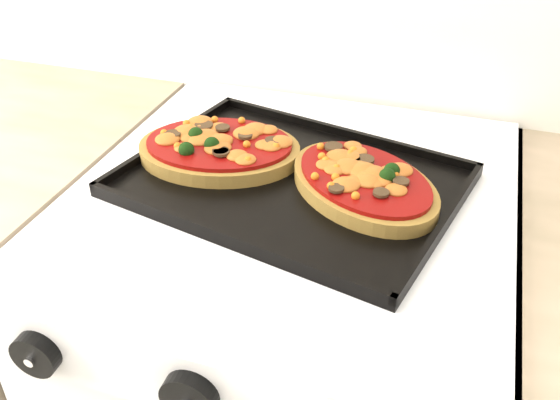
% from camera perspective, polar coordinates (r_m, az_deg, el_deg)
% --- Properties ---
extents(control_panel, '(0.60, 0.02, 0.09)m').
position_cam_1_polar(control_panel, '(0.67, -6.71, -16.41)').
color(control_panel, white).
rests_on(control_panel, stove).
extents(knob_left, '(0.06, 0.02, 0.06)m').
position_cam_1_polar(knob_left, '(0.74, -21.42, -13.02)').
color(knob_left, black).
rests_on(knob_left, control_panel).
extents(knob_center, '(0.06, 0.02, 0.06)m').
position_cam_1_polar(knob_center, '(0.67, -8.28, -17.40)').
color(knob_center, black).
rests_on(knob_center, control_panel).
extents(baking_tray, '(0.49, 0.41, 0.02)m').
position_cam_1_polar(baking_tray, '(0.85, 1.05, 1.88)').
color(baking_tray, black).
rests_on(baking_tray, stove).
extents(pizza_left, '(0.26, 0.21, 0.03)m').
position_cam_1_polar(pizza_left, '(0.90, -5.58, 4.83)').
color(pizza_left, olive).
rests_on(pizza_left, baking_tray).
extents(pizza_right, '(0.28, 0.26, 0.03)m').
position_cam_1_polar(pizza_right, '(0.82, 7.68, 1.70)').
color(pizza_right, olive).
rests_on(pizza_right, baking_tray).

